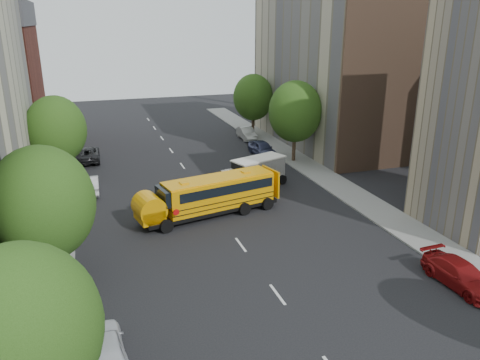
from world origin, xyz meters
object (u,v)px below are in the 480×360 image
street_tree_4 (295,112)px  parked_car_5 (247,133)px  street_tree_2 (56,130)px  street_tree_1 (42,204)px  parked_car_4 (262,148)px  parked_car_0 (104,350)px  parked_car_2 (87,154)px  parked_car_1 (89,184)px  street_tree_0 (23,330)px  safari_truck (255,172)px  street_tree_5 (253,97)px  parked_car_3 (460,274)px  school_bus (209,195)px

street_tree_4 → parked_car_5: bearing=97.7°
street_tree_2 → street_tree_4: bearing=0.0°
street_tree_1 → parked_car_4: (19.80, 21.08, -4.19)m
parked_car_0 → parked_car_5: parked_car_0 is taller
street_tree_4 → parked_car_2: bearing=161.1°
parked_car_0 → parked_car_1: bearing=-93.5°
street_tree_1 → parked_car_2: street_tree_1 is taller
street_tree_0 → parked_car_0: 5.63m
safari_truck → street_tree_2: bearing=139.5°
street_tree_5 → parked_car_2: (-19.80, -5.24, -3.97)m
street_tree_4 → parked_car_3: bearing=-93.3°
parked_car_2 → parked_car_5: size_ratio=1.23×
street_tree_2 → school_bus: bearing=-46.0°
street_tree_4 → street_tree_1: bearing=-140.7°
school_bus → parked_car_5: size_ratio=2.44×
street_tree_0 → parked_car_4: (19.80, 31.08, -3.88)m
street_tree_1 → parked_car_4: 29.22m
street_tree_4 → parked_car_5: size_ratio=1.89×
street_tree_5 → parked_car_0: street_tree_5 is taller
safari_truck → parked_car_4: safari_truck is taller
parked_car_0 → parked_car_1: size_ratio=1.05×
parked_car_4 → parked_car_5: 7.30m
parked_car_0 → parked_car_2: 31.34m
street_tree_2 → street_tree_1: bearing=-90.0°
street_tree_2 → parked_car_0: 25.01m
street_tree_2 → safari_truck: size_ratio=1.25×
parked_car_4 → street_tree_5: bearing=72.8°
street_tree_4 → street_tree_5: 12.01m
parked_car_5 → school_bus: bearing=-114.1°
street_tree_4 → parked_car_2: size_ratio=1.53×
parked_car_4 → parked_car_5: bearing=80.4°
street_tree_0 → parked_car_3: (20.60, 3.72, -3.97)m
street_tree_4 → safari_truck: (-6.39, -5.95, -3.76)m
street_tree_1 → parked_car_5: street_tree_1 is taller
street_tree_0 → street_tree_5: (22.00, 40.00, 0.06)m
street_tree_1 → parked_car_0: 8.11m
parked_car_0 → parked_car_2: (0.00, 31.34, -0.01)m
parked_car_1 → parked_car_4: 18.58m
street_tree_4 → school_bus: street_tree_4 is taller
street_tree_1 → parked_car_3: bearing=-17.0°
street_tree_5 → parked_car_3: (-1.40, -36.28, -4.03)m
street_tree_4 → parked_car_0: (-19.80, -24.58, -4.33)m
parked_car_1 → parked_car_2: bearing=-88.6°
parked_car_5 → parked_car_4: bearing=-94.4°
school_bus → parked_car_0: 16.11m
parked_car_4 → parked_car_3: bearing=-91.6°
street_tree_5 → school_bus: 25.71m
street_tree_0 → school_bus: bearing=59.1°
street_tree_4 → parked_car_1: size_ratio=1.94×
street_tree_2 → parked_car_3: (20.60, -24.28, -4.15)m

